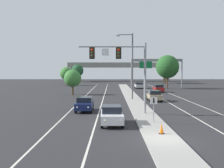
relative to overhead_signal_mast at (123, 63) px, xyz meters
name	(u,v)px	position (x,y,z in m)	size (l,w,h in m)	color
ground_plane	(162,141)	(2.10, -11.23, -5.31)	(260.00, 260.00, 0.00)	#28282B
median_island	(137,106)	(2.10, 6.77, -5.24)	(2.40, 110.00, 0.15)	#9E9B93
lane_stripe_oncoming_center	(102,101)	(-2.60, 13.77, -5.31)	(0.14, 100.00, 0.01)	silver
lane_stripe_receding_center	(165,101)	(6.80, 13.77, -5.31)	(0.14, 100.00, 0.01)	silver
edge_stripe_left	(79,101)	(-5.90, 13.77, -5.31)	(0.14, 100.00, 0.01)	silver
edge_stripe_right	(187,101)	(10.10, 13.77, -5.31)	(0.14, 100.00, 0.01)	silver
overhead_signal_mast	(123,63)	(0.00, 0.00, 0.00)	(6.88, 0.44, 7.20)	gray
median_sign_post	(153,105)	(2.33, -5.25, -3.73)	(0.60, 0.10, 2.20)	gray
street_lamp_median	(130,62)	(1.70, 15.08, 0.48)	(2.58, 0.28, 10.00)	#4C4C51
car_oncoming_white	(111,115)	(-1.23, -5.56, -4.49)	(1.93, 4.51, 1.58)	silver
car_oncoming_navy	(84,104)	(-4.24, 2.52, -4.49)	(1.83, 4.47, 1.58)	#141E4C
car_receding_tan	(153,96)	(5.05, 13.32, -4.49)	(1.85, 4.48, 1.58)	tan
car_receding_red	(158,88)	(8.45, 30.92, -4.49)	(1.85, 4.48, 1.58)	maroon
car_receding_silver	(138,85)	(5.46, 43.17, -4.49)	(1.88, 4.50, 1.58)	#B7B7BC
traffic_cone_median_nose	(161,129)	(2.24, -9.83, -4.81)	(0.36, 0.36, 0.74)	black
highway_sign_gantry	(156,64)	(10.30, 45.95, 0.85)	(13.28, 0.42, 7.50)	gray
overpass_bridge	(119,67)	(2.10, 91.63, 0.47)	(42.40, 6.40, 7.65)	gray
tree_far_right_c	(163,68)	(17.07, 74.23, -0.13)	(5.49, 5.49, 7.94)	#4C3823
tree_far_left_b	(76,71)	(-14.50, 83.70, -0.93)	(4.64, 4.64, 6.72)	#4C3823
tree_far_right_b	(166,67)	(12.46, 42.72, 0.09)	(5.71, 5.71, 8.26)	#4C3823
tree_far_left_a	(65,73)	(-14.74, 57.51, -1.74)	(3.78, 3.78, 5.48)	#4C3823
tree_far_left_c	(72,78)	(-8.52, 24.70, -2.26)	(3.24, 3.24, 4.68)	#4C3823
tree_far_right_a	(165,68)	(16.93, 70.06, -0.01)	(5.61, 5.61, 8.11)	#4C3823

